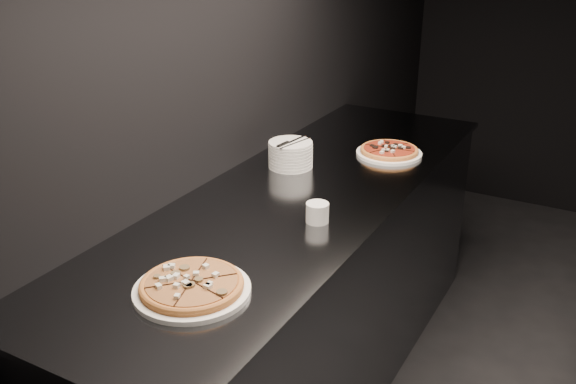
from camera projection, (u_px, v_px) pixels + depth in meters
The scene contains 7 objects.
wall_left at pixel (217, 56), 2.43m from camera, with size 0.02×5.00×2.80m, color black.
counter at pixel (301, 294), 2.63m from camera, with size 0.74×2.44×0.92m.
pizza_mushroom at pixel (192, 286), 1.78m from camera, with size 0.35×0.35×0.04m.
pizza_tomato at pixel (389, 151), 2.82m from camera, with size 0.29×0.29×0.03m.
plate_stack at pixel (290, 154), 2.67m from camera, with size 0.18×0.18×0.11m.
cutlery at pixel (290, 142), 2.63m from camera, with size 0.09×0.19×0.01m.
ramekin at pixel (317, 212), 2.19m from camera, with size 0.08×0.08×0.07m.
Camera 1 is at (-1.08, -1.99, 1.89)m, focal length 40.00 mm.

